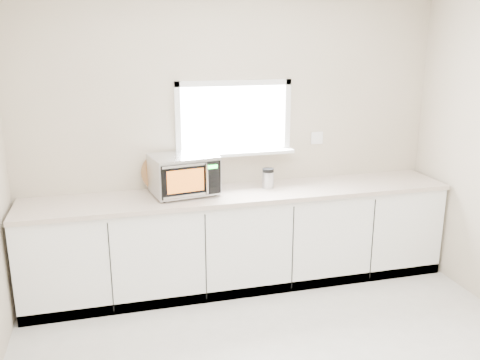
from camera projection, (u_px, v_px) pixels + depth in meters
name	position (u px, v px, depth m)	size (l,w,h in m)	color
back_wall	(233.00, 138.00, 4.79)	(4.00, 0.17, 2.70)	beige
cabinets	(241.00, 240.00, 4.77)	(3.92, 0.60, 0.88)	white
countertop	(242.00, 194.00, 4.63)	(3.92, 0.64, 0.04)	beige
microwave	(184.00, 174.00, 4.51)	(0.62, 0.52, 0.36)	black
knife_block	(181.00, 183.00, 4.44)	(0.14, 0.22, 0.30)	#4B2A1A
cutting_board	(160.00, 172.00, 4.64)	(0.34, 0.34, 0.02)	olive
coffee_grinder	(268.00, 178.00, 4.72)	(0.13, 0.13, 0.19)	#B9BCC1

